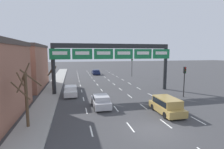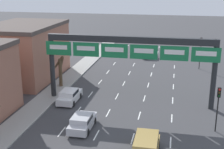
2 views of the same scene
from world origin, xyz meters
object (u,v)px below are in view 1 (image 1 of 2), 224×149
object	(u,v)px
sign_gantry	(113,55)
car_white	(71,90)
car_silver	(101,101)
tree_bare_closest	(26,95)
car_navy	(96,72)
tree_bare_second	(53,76)
suv_gold	(167,105)
traffic_light_near_gantry	(185,76)
traffic_light_mid_block	(132,63)

from	to	relation	value
sign_gantry	car_white	bearing A→B (deg)	-169.91
car_silver	tree_bare_closest	xyz separation A→B (m)	(-6.80, -4.25, 2.08)
sign_gantry	car_white	size ratio (longest dim) A/B	4.49
car_navy	tree_bare_second	bearing A→B (deg)	-116.88
car_white	car_silver	xyz separation A→B (m)	(3.41, -6.27, -0.02)
car_white	suv_gold	bearing A→B (deg)	-45.26
tree_bare_closest	car_white	bearing A→B (deg)	72.16
car_navy	traffic_light_near_gantry	xyz separation A→B (m)	(8.79, -28.17, 2.35)
traffic_light_mid_block	tree_bare_second	world-z (taller)	traffic_light_mid_block
car_white	car_silver	bearing A→B (deg)	-61.44
suv_gold	tree_bare_closest	xyz separation A→B (m)	(-13.09, -0.73, 1.91)
car_silver	traffic_light_near_gantry	bearing A→B (deg)	9.48
car_navy	suv_gold	bearing A→B (deg)	-85.05
sign_gantry	car_silver	bearing A→B (deg)	-113.41
tree_bare_second	traffic_light_mid_block	bearing A→B (deg)	34.46
car_white	car_silver	world-z (taller)	car_white
traffic_light_mid_block	car_white	bearing A→B (deg)	-131.50
car_white	tree_bare_second	bearing A→B (deg)	120.59
car_silver	traffic_light_mid_block	distance (m)	26.68
car_navy	car_white	bearing A→B (deg)	-105.84
sign_gantry	traffic_light_mid_block	world-z (taller)	sign_gantry
sign_gantry	tree_bare_closest	distance (m)	15.71
traffic_light_mid_block	tree_bare_closest	xyz separation A→B (m)	(-18.78, -27.92, -0.69)
tree_bare_second	suv_gold	bearing A→B (deg)	-49.36
car_silver	suv_gold	size ratio (longest dim) A/B	0.93
traffic_light_near_gantry	tree_bare_second	distance (m)	20.59
car_silver	tree_bare_closest	world-z (taller)	tree_bare_closest
car_silver	car_white	bearing A→B (deg)	118.56
traffic_light_near_gantry	tree_bare_closest	bearing A→B (deg)	-161.67
car_navy	traffic_light_mid_block	world-z (taller)	traffic_light_mid_block
car_navy	tree_bare_closest	size ratio (longest dim) A/B	0.83
sign_gantry	car_navy	distance (m)	23.33
sign_gantry	tree_bare_closest	world-z (taller)	sign_gantry
sign_gantry	car_silver	distance (m)	9.62
traffic_light_near_gantry	traffic_light_mid_block	bearing A→B (deg)	90.47
traffic_light_near_gantry	tree_bare_closest	world-z (taller)	tree_bare_closest
traffic_light_near_gantry	tree_bare_second	world-z (taller)	traffic_light_near_gantry
sign_gantry	suv_gold	world-z (taller)	sign_gantry
traffic_light_near_gantry	car_navy	bearing A→B (deg)	107.32
sign_gantry	tree_bare_second	bearing A→B (deg)	158.84
car_navy	tree_bare_closest	world-z (taller)	tree_bare_closest
car_silver	suv_gold	world-z (taller)	suv_gold
suv_gold	traffic_light_mid_block	size ratio (longest dim) A/B	0.89
car_silver	traffic_light_mid_block	bearing A→B (deg)	63.15
traffic_light_near_gantry	tree_bare_second	bearing A→B (deg)	153.73
suv_gold	traffic_light_near_gantry	bearing A→B (deg)	43.43
suv_gold	traffic_light_near_gantry	world-z (taller)	traffic_light_near_gantry
sign_gantry	car_silver	size ratio (longest dim) A/B	4.61
sign_gantry	tree_bare_closest	xyz separation A→B (m)	(-10.03, -11.70, -3.08)
car_navy	traffic_light_mid_block	xyz separation A→B (m)	(8.61, -6.52, 2.81)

